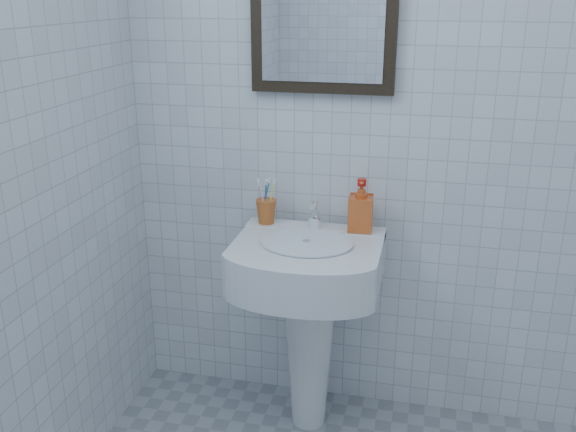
# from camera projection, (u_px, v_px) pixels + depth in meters

# --- Properties ---
(wall_back) EXTENTS (2.20, 0.02, 2.50)m
(wall_back) POSITION_uv_depth(u_px,v_px,m) (433.00, 93.00, 2.18)
(wall_back) COLOR silver
(wall_back) RESTS_ON ground
(washbasin) EXTENTS (0.51, 0.37, 0.78)m
(washbasin) POSITION_uv_depth(u_px,v_px,m) (309.00, 302.00, 2.30)
(washbasin) COLOR white
(washbasin) RESTS_ON ground
(faucet) EXTENTS (0.04, 0.10, 0.11)m
(faucet) POSITION_uv_depth(u_px,v_px,m) (315.00, 217.00, 2.29)
(faucet) COLOR white
(faucet) RESTS_ON washbasin
(toothbrush_cup) EXTENTS (0.09, 0.09, 0.09)m
(toothbrush_cup) POSITION_uv_depth(u_px,v_px,m) (266.00, 211.00, 2.34)
(toothbrush_cup) COLOR #B85822
(toothbrush_cup) RESTS_ON washbasin
(soap_dispenser) EXTENTS (0.09, 0.09, 0.19)m
(soap_dispenser) POSITION_uv_depth(u_px,v_px,m) (361.00, 205.00, 2.26)
(soap_dispenser) COLOR #B83811
(soap_dispenser) RESTS_ON washbasin
(wall_mirror) EXTENTS (0.50, 0.04, 0.62)m
(wall_mirror) POSITION_uv_depth(u_px,v_px,m) (323.00, 0.00, 2.14)
(wall_mirror) COLOR black
(wall_mirror) RESTS_ON wall_back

